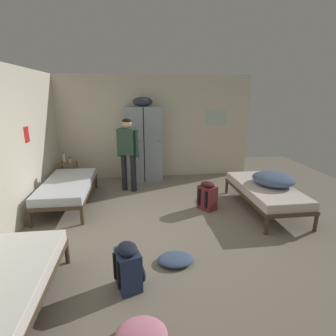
% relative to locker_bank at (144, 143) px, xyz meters
% --- Properties ---
extents(ground_plane, '(9.32, 9.32, 0.00)m').
position_rel_locker_bank_xyz_m(ground_plane, '(0.31, -2.63, -0.97)').
color(ground_plane, gray).
extents(room_backdrop, '(4.99, 5.89, 2.60)m').
position_rel_locker_bank_xyz_m(room_backdrop, '(-1.01, -1.27, 0.33)').
color(room_backdrop, beige).
rests_on(room_backdrop, ground_plane).
extents(locker_bank, '(0.90, 0.55, 2.07)m').
position_rel_locker_bank_xyz_m(locker_bank, '(0.00, 0.00, 0.00)').
color(locker_bank, '#8C99A3').
rests_on(locker_bank, ground_plane).
extents(shelf_unit, '(0.38, 0.30, 0.57)m').
position_rel_locker_bank_xyz_m(shelf_unit, '(-1.82, -0.20, -0.62)').
color(shelf_unit, brown).
rests_on(shelf_unit, ground_plane).
extents(bed_right, '(0.90, 1.90, 0.49)m').
position_rel_locker_bank_xyz_m(bed_right, '(2.20, -2.12, -0.59)').
color(bed_right, '#473828').
rests_on(bed_right, ground_plane).
extents(bed_left_rear, '(0.90, 1.90, 0.49)m').
position_rel_locker_bank_xyz_m(bed_left_rear, '(-1.57, -1.41, -0.59)').
color(bed_left_rear, '#473828').
rests_on(bed_left_rear, ground_plane).
extents(bedding_heap, '(0.76, 0.82, 0.22)m').
position_rel_locker_bank_xyz_m(bedding_heap, '(2.35, -2.11, -0.37)').
color(bedding_heap, slate).
rests_on(bedding_heap, bed_right).
extents(person_traveler, '(0.48, 0.33, 1.64)m').
position_rel_locker_bank_xyz_m(person_traveler, '(-0.38, -0.76, 0.02)').
color(person_traveler, black).
rests_on(person_traveler, ground_plane).
extents(water_bottle, '(0.06, 0.06, 0.25)m').
position_rel_locker_bank_xyz_m(water_bottle, '(-1.90, -0.18, -0.29)').
color(water_bottle, white).
rests_on(water_bottle, shelf_unit).
extents(lotion_bottle, '(0.06, 0.06, 0.13)m').
position_rel_locker_bank_xyz_m(lotion_bottle, '(-1.75, -0.24, -0.34)').
color(lotion_bottle, beige).
rests_on(lotion_bottle, shelf_unit).
extents(backpack_navy, '(0.39, 0.38, 0.55)m').
position_rel_locker_bank_xyz_m(backpack_navy, '(-0.34, -3.96, -0.71)').
color(backpack_navy, navy).
rests_on(backpack_navy, ground_plane).
extents(backpack_maroon, '(0.41, 0.40, 0.55)m').
position_rel_locker_bank_xyz_m(backpack_maroon, '(1.13, -1.97, -0.71)').
color(backpack_maroon, maroon).
rests_on(backpack_maroon, ground_plane).
extents(clothes_pile_denim, '(0.47, 0.37, 0.09)m').
position_rel_locker_bank_xyz_m(clothes_pile_denim, '(0.26, -3.58, -0.92)').
color(clothes_pile_denim, '#42567A').
rests_on(clothes_pile_denim, ground_plane).
extents(clothes_pile_pink, '(0.48, 0.44, 0.14)m').
position_rel_locker_bank_xyz_m(clothes_pile_pink, '(-0.23, -4.70, -0.90)').
color(clothes_pile_pink, pink).
rests_on(clothes_pile_pink, ground_plane).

